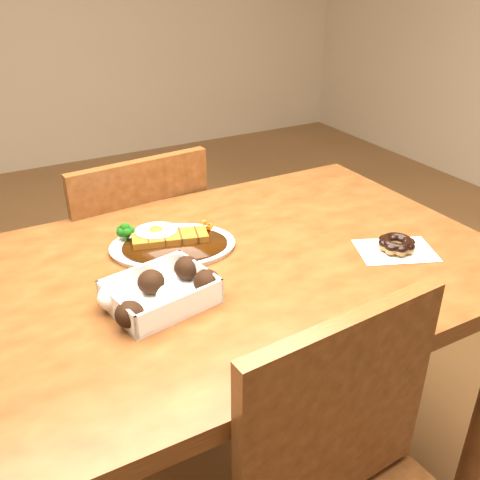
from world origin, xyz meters
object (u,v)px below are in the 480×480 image
katsu_curry_plate (170,242)px  donut_box (160,291)px  table (233,300)px  pon_de_ring (396,245)px  chair_far (133,267)px

katsu_curry_plate → donut_box: (-0.10, -0.20, 0.01)m
table → pon_de_ring: 0.39m
donut_box → pon_de_ring: 0.55m
table → donut_box: 0.24m
donut_box → pon_de_ring: donut_box is taller
katsu_curry_plate → pon_de_ring: bearing=-30.5°
pon_de_ring → katsu_curry_plate: bearing=149.5°
chair_far → katsu_curry_plate: 0.50m
chair_far → pon_de_ring: bearing=117.5°
katsu_curry_plate → pon_de_ring: size_ratio=1.63×
donut_box → katsu_curry_plate: bearing=63.0°
pon_de_ring → chair_far: bearing=122.6°
katsu_curry_plate → donut_box: 0.22m
chair_far → katsu_curry_plate: chair_far is taller
table → pon_de_ring: size_ratio=5.84×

